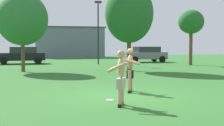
# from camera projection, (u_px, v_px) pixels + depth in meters

# --- Properties ---
(ground_plane) EXTENTS (80.00, 80.00, 0.00)m
(ground_plane) POSITION_uv_depth(u_px,v_px,m) (123.00, 95.00, 11.31)
(ground_plane) COLOR #2D6628
(player_with_cap) EXTENTS (0.74, 0.75, 1.64)m
(player_with_cap) POSITION_uv_depth(u_px,v_px,m) (121.00, 75.00, 9.28)
(player_with_cap) COLOR black
(player_with_cap) RESTS_ON ground_plane
(player_in_black) EXTENTS (0.74, 0.80, 1.65)m
(player_in_black) POSITION_uv_depth(u_px,v_px,m) (130.00, 69.00, 12.00)
(player_in_black) COLOR black
(player_in_black) RESTS_ON ground_plane
(frisbee) EXTENTS (0.26, 0.26, 0.03)m
(frisbee) POSITION_uv_depth(u_px,v_px,m) (110.00, 100.00, 10.20)
(frisbee) COLOR white
(frisbee) RESTS_ON ground_plane
(car_black_mid_lot) EXTENTS (4.38, 2.18, 1.58)m
(car_black_mid_lot) POSITION_uv_depth(u_px,v_px,m) (22.00, 55.00, 29.72)
(car_black_mid_lot) COLOR black
(car_black_mid_lot) RESTS_ON ground_plane
(car_gray_far_end) EXTENTS (4.43, 2.31, 1.58)m
(car_gray_far_end) POSITION_uv_depth(u_px,v_px,m) (145.00, 54.00, 32.53)
(car_gray_far_end) COLOR slate
(car_gray_far_end) RESTS_ON ground_plane
(lamp_post) EXTENTS (0.60, 0.24, 5.70)m
(lamp_post) POSITION_uv_depth(u_px,v_px,m) (98.00, 26.00, 28.70)
(lamp_post) COLOR black
(lamp_post) RESTS_ON ground_plane
(outbuilding_behind_lot) EXTENTS (9.69, 4.30, 4.26)m
(outbuilding_behind_lot) POSITION_uv_depth(u_px,v_px,m) (69.00, 42.00, 44.72)
(outbuilding_behind_lot) COLOR slate
(outbuilding_behind_lot) RESTS_ON ground_plane
(tree_left_field) EXTENTS (2.23, 2.23, 4.82)m
(tree_left_field) POSITION_uv_depth(u_px,v_px,m) (191.00, 22.00, 27.67)
(tree_left_field) COLOR brown
(tree_left_field) RESTS_ON ground_plane
(tree_right_field) EXTENTS (3.31, 3.31, 5.91)m
(tree_right_field) POSITION_uv_depth(u_px,v_px,m) (129.00, 14.00, 21.68)
(tree_right_field) COLOR brown
(tree_right_field) RESTS_ON ground_plane
(tree_behind_players) EXTENTS (3.34, 3.34, 5.20)m
(tree_behind_players) POSITION_uv_depth(u_px,v_px,m) (22.00, 19.00, 20.88)
(tree_behind_players) COLOR brown
(tree_behind_players) RESTS_ON ground_plane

